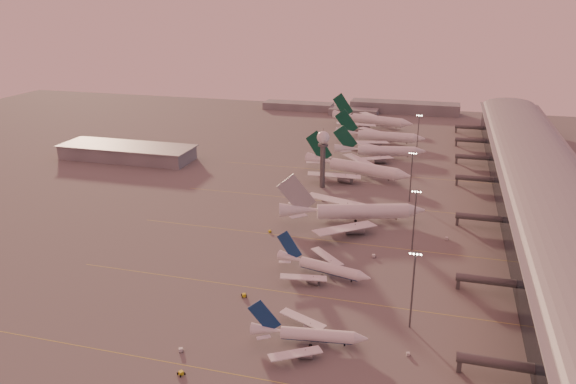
# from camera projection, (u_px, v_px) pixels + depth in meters

# --- Properties ---
(ground) EXTENTS (700.00, 700.00, 0.00)m
(ground) POSITION_uv_depth(u_px,v_px,m) (228.00, 300.00, 182.56)
(ground) COLOR #5B5959
(ground) RESTS_ON ground
(taxiway_markings) EXTENTS (180.00, 185.25, 0.02)m
(taxiway_markings) POSITION_uv_depth(u_px,v_px,m) (349.00, 242.00, 225.81)
(taxiway_markings) COLOR #CEC648
(taxiway_markings) RESTS_ON ground
(terminal) EXTENTS (57.00, 362.00, 23.04)m
(terminal) POSITION_uv_depth(u_px,v_px,m) (542.00, 192.00, 251.66)
(terminal) COLOR black
(terminal) RESTS_ON ground
(hangar) EXTENTS (82.00, 27.00, 8.50)m
(hangar) POSITION_uv_depth(u_px,v_px,m) (127.00, 152.00, 338.88)
(hangar) COLOR slate
(hangar) RESTS_ON ground
(radar_tower) EXTENTS (6.40, 6.40, 31.10)m
(radar_tower) POSITION_uv_depth(u_px,v_px,m) (323.00, 148.00, 283.39)
(radar_tower) COLOR #515358
(radar_tower) RESTS_ON ground
(mast_a) EXTENTS (3.60, 0.56, 25.00)m
(mast_a) POSITION_uv_depth(u_px,v_px,m) (413.00, 286.00, 163.25)
(mast_a) COLOR #515358
(mast_a) RESTS_ON ground
(mast_b) EXTENTS (3.60, 0.56, 25.00)m
(mast_b) POSITION_uv_depth(u_px,v_px,m) (414.00, 217.00, 213.99)
(mast_b) COLOR #515358
(mast_b) RESTS_ON ground
(mast_c) EXTENTS (3.60, 0.56, 25.00)m
(mast_c) POSITION_uv_depth(u_px,v_px,m) (411.00, 174.00, 265.24)
(mast_c) COLOR #515358
(mast_c) RESTS_ON ground
(mast_d) EXTENTS (3.60, 0.56, 25.00)m
(mast_d) POSITION_uv_depth(u_px,v_px,m) (418.00, 132.00, 347.53)
(mast_d) COLOR #515358
(mast_d) RESTS_ON ground
(distant_horizon) EXTENTS (165.00, 37.50, 9.00)m
(distant_horizon) POSITION_uv_depth(u_px,v_px,m) (371.00, 108.00, 476.04)
(distant_horizon) COLOR slate
(distant_horizon) RESTS_ON ground
(narrowbody_near) EXTENTS (34.05, 27.02, 13.34)m
(narrowbody_near) POSITION_uv_depth(u_px,v_px,m) (309.00, 336.00, 158.52)
(narrowbody_near) COLOR white
(narrowbody_near) RESTS_ON ground
(narrowbody_mid) EXTENTS (35.97, 28.36, 14.29)m
(narrowbody_mid) POSITION_uv_depth(u_px,v_px,m) (323.00, 269.00, 197.42)
(narrowbody_mid) COLOR white
(narrowbody_mid) RESTS_ON ground
(widebody_white) EXTENTS (62.54, 49.37, 22.69)m
(widebody_white) POSITION_uv_depth(u_px,v_px,m) (353.00, 214.00, 243.39)
(widebody_white) COLOR white
(widebody_white) RESTS_ON ground
(greentail_a) EXTENTS (61.34, 48.81, 22.94)m
(greentail_a) POSITION_uv_depth(u_px,v_px,m) (357.00, 170.00, 304.82)
(greentail_a) COLOR white
(greentail_a) RESTS_ON ground
(greentail_b) EXTENTS (55.72, 44.60, 20.41)m
(greentail_b) POSITION_uv_depth(u_px,v_px,m) (380.00, 153.00, 340.30)
(greentail_b) COLOR white
(greentail_b) RESTS_ON ground
(greentail_c) EXTENTS (60.74, 49.02, 22.05)m
(greentail_c) POSITION_uv_depth(u_px,v_px,m) (380.00, 138.00, 374.35)
(greentail_c) COLOR white
(greentail_c) RESTS_ON ground
(greentail_d) EXTENTS (63.39, 50.52, 23.57)m
(greentail_d) POSITION_uv_depth(u_px,v_px,m) (372.00, 122.00, 421.46)
(greentail_d) COLOR white
(greentail_d) RESTS_ON ground
(gsv_truck_a) EXTENTS (6.00, 4.67, 2.32)m
(gsv_truck_a) POSITION_uv_depth(u_px,v_px,m) (182.00, 348.00, 155.83)
(gsv_truck_a) COLOR silver
(gsv_truck_a) RESTS_ON ground
(gsv_tug_near) EXTENTS (3.80, 4.32, 1.06)m
(gsv_tug_near) POSITION_uv_depth(u_px,v_px,m) (181.00, 373.00, 146.37)
(gsv_tug_near) COLOR yellow
(gsv_tug_near) RESTS_ON ground
(gsv_catering_a) EXTENTS (4.85, 3.09, 3.68)m
(gsv_catering_a) POSITION_uv_depth(u_px,v_px,m) (409.00, 350.00, 153.90)
(gsv_catering_a) COLOR silver
(gsv_catering_a) RESTS_ON ground
(gsv_tug_mid) EXTENTS (3.82, 4.50, 1.11)m
(gsv_tug_mid) POSITION_uv_depth(u_px,v_px,m) (244.00, 295.00, 184.32)
(gsv_tug_mid) COLOR yellow
(gsv_tug_mid) RESTS_ON ground
(gsv_truck_b) EXTENTS (6.45, 4.11, 2.45)m
(gsv_truck_b) POSITION_uv_depth(u_px,v_px,m) (375.00, 254.00, 211.94)
(gsv_truck_b) COLOR silver
(gsv_truck_b) RESTS_ON ground
(gsv_truck_c) EXTENTS (4.99, 4.75, 2.05)m
(gsv_truck_c) POSITION_uv_depth(u_px,v_px,m) (271.00, 230.00, 234.57)
(gsv_truck_c) COLOR yellow
(gsv_truck_c) RESTS_ON ground
(gsv_catering_b) EXTENTS (5.57, 2.76, 4.52)m
(gsv_catering_b) POSITION_uv_depth(u_px,v_px,m) (448.00, 235.00, 226.84)
(gsv_catering_b) COLOR silver
(gsv_catering_b) RESTS_ON ground
(gsv_tug_far) EXTENTS (3.65, 3.62, 0.92)m
(gsv_tug_far) POSITION_uv_depth(u_px,v_px,m) (323.00, 200.00, 270.57)
(gsv_tug_far) COLOR silver
(gsv_tug_far) RESTS_ON ground
(gsv_truck_d) EXTENTS (2.27, 5.02, 1.96)m
(gsv_truck_d) POSITION_uv_depth(u_px,v_px,m) (291.00, 175.00, 307.20)
(gsv_truck_d) COLOR #56585B
(gsv_truck_d) RESTS_ON ground
(gsv_tug_hangar) EXTENTS (3.62, 2.24, 1.02)m
(gsv_tug_hangar) POSITION_uv_depth(u_px,v_px,m) (393.00, 169.00, 318.45)
(gsv_tug_hangar) COLOR yellow
(gsv_tug_hangar) RESTS_ON ground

